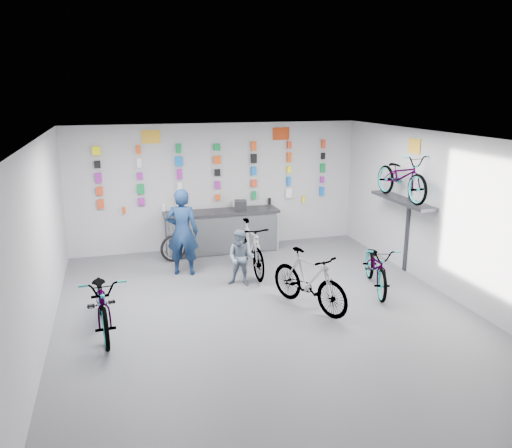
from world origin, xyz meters
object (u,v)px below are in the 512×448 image
object	(u,v)px
clerk	(182,232)
bike_right	(377,266)
counter	(222,232)
bike_center	(309,280)
bike_service	(251,248)
customer	(241,258)
bike_left	(103,301)

from	to	relation	value
clerk	bike_right	bearing A→B (deg)	169.61
counter	bike_center	bearing A→B (deg)	-77.52
bike_service	clerk	bearing A→B (deg)	165.99
counter	bike_service	size ratio (longest dim) A/B	1.48
counter	customer	distance (m)	2.18
bike_left	customer	size ratio (longest dim) A/B	1.72
bike_service	clerk	distance (m)	1.45
bike_service	clerk	size ratio (longest dim) A/B	1.01
bike_left	bike_right	bearing A→B (deg)	-0.57
clerk	customer	size ratio (longest dim) A/B	1.61
bike_center	clerk	bearing A→B (deg)	104.01
bike_left	bike_service	world-z (taller)	bike_service
bike_center	customer	distance (m)	1.64
bike_service	customer	distance (m)	0.74
customer	bike_right	bearing A→B (deg)	7.59
bike_center	bike_service	distance (m)	2.08
bike_right	clerk	world-z (taller)	clerk
customer	counter	bearing A→B (deg)	115.89
bike_right	clerk	distance (m)	3.95
customer	bike_service	bearing A→B (deg)	87.96
counter	bike_left	distance (m)	4.37
counter	clerk	size ratio (longest dim) A/B	1.48
bike_center	customer	xyz separation A→B (m)	(-0.88, 1.38, 0.04)
bike_right	customer	world-z (taller)	customer
bike_center	bike_right	size ratio (longest dim) A/B	0.98
bike_right	bike_service	xyz separation A→B (m)	(-2.08, 1.56, 0.08)
bike_left	clerk	xyz separation A→B (m)	(1.58, 2.23, 0.40)
bike_right	customer	size ratio (longest dim) A/B	1.58
bike_left	bike_center	xyz separation A→B (m)	(3.46, -0.10, 0.01)
clerk	customer	bearing A→B (deg)	154.64
bike_left	bike_service	xyz separation A→B (m)	(2.96, 1.92, 0.04)
clerk	customer	xyz separation A→B (m)	(1.00, -0.95, -0.34)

